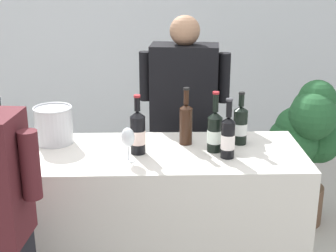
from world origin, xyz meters
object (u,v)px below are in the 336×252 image
wine_bottle_0 (228,137)px  wine_bottle_3 (2,133)px  wine_bottle_4 (186,122)px  wine_bottle_5 (240,125)px  person_server (184,142)px  potted_shrub (307,137)px  wine_bottle_1 (138,132)px  wine_bottle_2 (215,131)px  ice_bucket (54,125)px  wine_glass (128,139)px

wine_bottle_0 → wine_bottle_3: wine_bottle_0 is taller
wine_bottle_3 → wine_bottle_4: (1.02, 0.11, 0.02)m
wine_bottle_5 → wine_bottle_0: bearing=-115.9°
wine_bottle_5 → person_server: person_server is taller
wine_bottle_3 → potted_shrub: (2.00, 0.93, -0.38)m
wine_bottle_1 → wine_bottle_3: (-0.75, 0.03, -0.01)m
potted_shrub → wine_bottle_3: bearing=-155.2°
wine_bottle_2 → ice_bucket: size_ratio=1.52×
wine_bottle_5 → person_server: 0.65m
wine_bottle_0 → person_server: 0.79m
wine_bottle_2 → wine_bottle_0: bearing=-56.5°
ice_bucket → potted_shrub: 1.95m
wine_bottle_2 → wine_bottle_1: bearing=-178.1°
wine_bottle_2 → wine_bottle_4: wine_bottle_2 is taller
wine_bottle_3 → wine_bottle_2: bearing=-0.9°
wine_bottle_0 → wine_bottle_5: wine_bottle_0 is taller
wine_bottle_5 → wine_glass: bearing=-159.3°
wine_bottle_3 → wine_bottle_4: bearing=6.0°
wine_bottle_5 → wine_glass: (-0.63, -0.24, 0.01)m
wine_bottle_3 → wine_glass: 0.71m
wine_bottle_0 → wine_glass: size_ratio=1.78×
wine_bottle_5 → wine_glass: 0.68m
wine_bottle_2 → wine_bottle_3: (-1.17, 0.02, -0.01)m
wine_bottle_3 → wine_bottle_0: bearing=-5.0°
wine_glass → wine_bottle_4: bearing=37.5°
wine_bottle_2 → potted_shrub: size_ratio=0.29×
wine_bottle_2 → ice_bucket: bearing=169.8°
wine_glass → wine_bottle_2: bearing=14.4°
wine_bottle_2 → ice_bucket: wine_bottle_2 is taller
wine_bottle_4 → wine_glass: 0.40m
wine_bottle_0 → wine_bottle_5: (0.10, 0.21, -0.00)m
ice_bucket → potted_shrub: bearing=24.1°
person_server → potted_shrub: (0.96, 0.32, -0.10)m
potted_shrub → wine_glass: bearing=-140.7°
wine_glass → wine_bottle_3: bearing=168.7°
wine_bottle_0 → ice_bucket: wine_bottle_0 is taller
wine_bottle_5 → wine_bottle_1: bearing=-167.2°
wine_bottle_5 → wine_bottle_2: bearing=-143.6°
wine_bottle_1 → potted_shrub: bearing=37.4°
wine_bottle_2 → wine_bottle_5: (0.16, 0.12, -0.00)m
wine_bottle_1 → wine_bottle_5: bearing=12.8°
wine_bottle_1 → potted_shrub: wine_bottle_1 is taller
potted_shrub → wine_bottle_1: bearing=-142.6°
ice_bucket → potted_shrub: (1.75, 0.78, -0.38)m
wine_glass → potted_shrub: wine_glass is taller
wine_bottle_4 → person_server: person_server is taller
wine_bottle_1 → wine_bottle_0: bearing=-9.0°
wine_bottle_3 → potted_shrub: size_ratio=0.27×
wine_bottle_5 → wine_glass: wine_bottle_5 is taller
wine_bottle_2 → person_server: (-0.13, 0.62, -0.30)m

